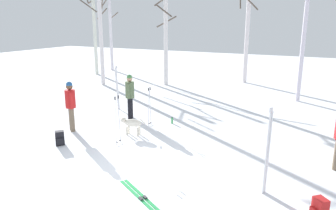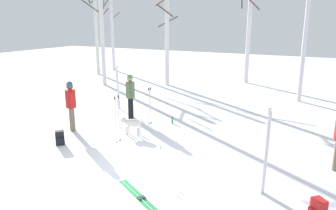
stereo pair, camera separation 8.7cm
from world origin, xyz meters
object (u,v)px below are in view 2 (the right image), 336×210
(ski_pair_planted_0, at_px, (266,152))
(ski_poles_1, at_px, (117,119))
(ski_poles_0, at_px, (150,105))
(backpack_2, at_px, (60,138))
(person_2, at_px, (71,103))
(ski_pair_planted_1, at_px, (118,88))
(backpack_1, at_px, (318,210))
(ski_pair_lying_0, at_px, (140,198))
(water_bottle_0, at_px, (172,120))
(birch_tree_3, at_px, (167,32))
(birch_tree_5, at_px, (307,16))
(person_1, at_px, (130,94))
(birch_tree_0, at_px, (112,27))
(dog, at_px, (132,123))
(birch_tree_4, at_px, (249,28))
(birch_tree_2, at_px, (101,14))
(birch_tree_1, at_px, (96,31))

(ski_pair_planted_0, height_order, ski_poles_1, ski_pair_planted_0)
(ski_poles_0, xyz_separation_m, backpack_2, (-1.47, -2.92, -0.53))
(person_2, distance_m, ski_pair_planted_1, 3.08)
(ski_poles_1, height_order, backpack_1, ski_poles_1)
(ski_pair_lying_0, relative_size, ski_poles_0, 1.21)
(ski_poles_1, relative_size, water_bottle_0, 6.21)
(birch_tree_3, height_order, birch_tree_5, birch_tree_5)
(person_1, relative_size, birch_tree_0, 0.28)
(dog, height_order, ski_pair_planted_0, ski_pair_planted_0)
(person_1, bearing_deg, birch_tree_5, 47.29)
(ski_pair_planted_0, bearing_deg, backpack_2, 179.18)
(backpack_1, xyz_separation_m, birch_tree_3, (-8.76, 10.62, 2.82))
(birch_tree_0, bearing_deg, birch_tree_3, -27.75)
(water_bottle_0, xyz_separation_m, birch_tree_0, (-9.82, 9.77, 3.07))
(ski_poles_1, bearing_deg, ski_pair_planted_1, 125.39)
(birch_tree_3, xyz_separation_m, birch_tree_4, (3.93, 2.80, 0.21))
(ski_pair_planted_1, bearing_deg, birch_tree_3, 96.34)
(backpack_1, relative_size, birch_tree_0, 0.07)
(dog, xyz_separation_m, water_bottle_0, (0.65, 1.69, -0.27))
(water_bottle_0, relative_size, birch_tree_4, 0.04)
(person_1, xyz_separation_m, birch_tree_5, (5.45, 5.90, 2.90))
(backpack_1, bearing_deg, ski_poles_1, 164.90)
(backpack_2, height_order, birch_tree_2, birch_tree_2)
(ski_pair_planted_0, relative_size, ski_poles_0, 1.41)
(birch_tree_5, bearing_deg, birch_tree_0, 163.51)
(ski_pair_lying_0, distance_m, backpack_1, 3.54)
(birch_tree_1, bearing_deg, backpack_2, -56.07)
(dog, bearing_deg, birch_tree_4, 84.95)
(ski_poles_0, distance_m, backpack_1, 6.82)
(birch_tree_1, xyz_separation_m, birch_tree_5, (13.37, -1.98, 0.95))
(ski_pair_planted_0, relative_size, ski_pair_planted_1, 1.05)
(ski_pair_planted_0, relative_size, backpack_1, 4.44)
(ski_pair_planted_1, bearing_deg, birch_tree_2, 134.13)
(person_1, relative_size, ski_poles_0, 1.24)
(birch_tree_4, distance_m, birch_tree_5, 4.96)
(person_2, height_order, ski_poles_0, person_2)
(birch_tree_3, relative_size, birch_tree_4, 0.95)
(birch_tree_4, bearing_deg, birch_tree_5, -46.12)
(ski_poles_1, relative_size, birch_tree_0, 0.24)
(ski_pair_lying_0, bearing_deg, birch_tree_3, 114.92)
(ski_pair_lying_0, relative_size, birch_tree_2, 0.21)
(birch_tree_4, bearing_deg, ski_poles_1, -94.34)
(ski_poles_1, relative_size, backpack_1, 3.43)
(ski_pair_planted_0, height_order, birch_tree_2, birch_tree_2)
(ski_pair_planted_1, distance_m, birch_tree_3, 6.12)
(birch_tree_5, bearing_deg, dog, -120.47)
(ski_poles_1, bearing_deg, ski_pair_planted_0, -12.04)
(backpack_2, bearing_deg, ski_pair_planted_0, -0.82)
(ski_poles_0, xyz_separation_m, birch_tree_2, (-6.24, 5.36, 3.25))
(dog, height_order, backpack_2, dog)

